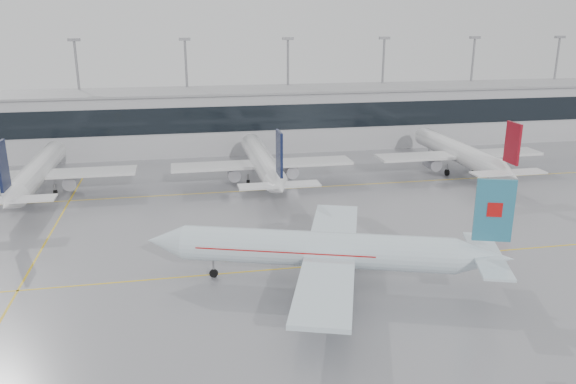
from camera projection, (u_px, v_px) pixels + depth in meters
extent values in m
plane|color=gray|center=(309.00, 267.00, 61.72)|extent=(320.00, 320.00, 0.00)
cube|color=gold|center=(309.00, 266.00, 61.72)|extent=(120.00, 0.25, 0.01)
cube|color=gold|center=(266.00, 190.00, 89.88)|extent=(120.00, 0.25, 0.01)
cube|color=gold|center=(49.00, 237.00, 70.26)|extent=(0.25, 60.00, 0.01)
cube|color=#A9A9AD|center=(242.00, 120.00, 118.17)|extent=(180.00, 15.00, 12.00)
cube|color=black|center=(247.00, 118.00, 110.64)|extent=(180.00, 0.20, 5.00)
cube|color=gray|center=(242.00, 90.00, 116.36)|extent=(182.00, 16.00, 0.40)
cylinder|color=gray|center=(80.00, 96.00, 116.25)|extent=(0.50, 0.50, 22.00)
cube|color=gray|center=(74.00, 40.00, 112.96)|extent=(2.40, 1.00, 0.60)
cylinder|color=gray|center=(187.00, 94.00, 120.31)|extent=(0.50, 0.50, 22.00)
cube|color=gray|center=(185.00, 39.00, 117.02)|extent=(2.40, 1.00, 0.60)
cylinder|color=gray|center=(288.00, 91.00, 124.38)|extent=(0.50, 0.50, 22.00)
cube|color=gray|center=(288.00, 39.00, 121.08)|extent=(2.40, 1.00, 0.60)
cylinder|color=gray|center=(382.00, 89.00, 128.44)|extent=(0.50, 0.50, 22.00)
cube|color=gray|center=(385.00, 38.00, 125.15)|extent=(2.40, 1.00, 0.60)
cylinder|color=gray|center=(470.00, 87.00, 132.50)|extent=(0.50, 0.50, 22.00)
cube|color=gray|center=(475.00, 37.00, 129.21)|extent=(2.40, 1.00, 0.60)
cylinder|color=gray|center=(553.00, 85.00, 136.56)|extent=(0.50, 0.50, 22.00)
cube|color=gray|center=(560.00, 37.00, 133.27)|extent=(2.40, 1.00, 0.60)
cylinder|color=silver|center=(316.00, 249.00, 56.69)|extent=(27.13, 12.21, 3.60)
cone|color=silver|center=(166.00, 241.00, 58.67)|extent=(4.94, 4.69, 3.60)
cone|color=silver|center=(485.00, 258.00, 54.60)|extent=(6.46, 5.20, 3.60)
cube|color=silver|center=(330.00, 253.00, 56.62)|extent=(14.27, 29.74, 0.45)
cube|color=silver|center=(487.00, 255.00, 54.49)|extent=(6.32, 11.72, 0.25)
cube|color=teal|center=(494.00, 211.00, 53.14)|extent=(3.52, 1.49, 6.14)
cylinder|color=#9998A3|center=(322.00, 288.00, 52.56)|extent=(4.08, 3.14, 2.10)
cylinder|color=#9998A3|center=(328.00, 249.00, 61.67)|extent=(4.08, 3.14, 2.10)
cylinder|color=gray|center=(213.00, 266.00, 58.79)|extent=(0.20, 0.20, 1.56)
cylinder|color=black|center=(214.00, 273.00, 59.02)|extent=(0.95, 0.57, 0.90)
cylinder|color=gray|center=(339.00, 284.00, 54.63)|extent=(0.24, 0.24, 1.56)
cylinder|color=black|center=(338.00, 291.00, 54.86)|extent=(1.19, 0.78, 1.10)
cylinder|color=gray|center=(341.00, 262.00, 59.56)|extent=(0.24, 0.24, 1.56)
cylinder|color=black|center=(341.00, 269.00, 59.79)|extent=(1.19, 0.78, 1.10)
cube|color=#B70F0F|center=(494.00, 209.00, 53.10)|extent=(1.47, 0.88, 1.40)
cube|color=#B70F0F|center=(286.00, 246.00, 57.01)|extent=(18.21, 9.22, 0.12)
cylinder|color=silver|center=(38.00, 170.00, 87.00)|extent=(3.59, 27.36, 3.59)
cone|color=silver|center=(58.00, 148.00, 101.72)|extent=(3.59, 4.00, 3.59)
cone|color=silver|center=(9.00, 202.00, 71.53)|extent=(3.59, 5.60, 3.59)
cube|color=silver|center=(37.00, 175.00, 85.71)|extent=(29.64, 5.00, 0.45)
cube|color=silver|center=(9.00, 200.00, 71.26)|extent=(11.40, 2.80, 0.25)
cube|color=#0E1534|center=(3.00, 166.00, 69.74)|extent=(0.35, 3.60, 6.12)
cylinder|color=#9998A3|center=(5.00, 185.00, 85.73)|extent=(2.10, 3.60, 2.10)
cylinder|color=#9998A3|center=(71.00, 182.00, 87.50)|extent=(2.10, 3.60, 2.10)
cylinder|color=gray|center=(54.00, 169.00, 97.78)|extent=(0.20, 0.20, 1.56)
cylinder|color=black|center=(55.00, 173.00, 98.00)|extent=(0.30, 0.90, 0.90)
cylinder|color=gray|center=(19.00, 190.00, 84.90)|extent=(0.24, 0.24, 1.56)
cylinder|color=black|center=(19.00, 195.00, 85.12)|extent=(0.45, 1.10, 1.10)
cylinder|color=gray|center=(55.00, 189.00, 85.86)|extent=(0.24, 0.24, 1.56)
cylinder|color=black|center=(55.00, 193.00, 86.08)|extent=(0.45, 1.10, 1.10)
cylinder|color=silver|center=(261.00, 159.00, 93.47)|extent=(3.59, 27.36, 3.59)
cone|color=silver|center=(249.00, 141.00, 108.18)|extent=(3.59, 4.00, 3.59)
cone|color=silver|center=(279.00, 187.00, 78.00)|extent=(3.59, 5.60, 3.59)
cube|color=silver|center=(263.00, 164.00, 92.17)|extent=(29.64, 5.00, 0.45)
cube|color=silver|center=(279.00, 185.00, 77.72)|extent=(11.40, 2.80, 0.25)
cube|color=#0E1534|center=(279.00, 153.00, 76.21)|extent=(0.35, 3.60, 6.12)
cylinder|color=#9998A3|center=(234.00, 173.00, 92.19)|extent=(2.10, 3.60, 2.10)
cylinder|color=#9998A3|center=(291.00, 171.00, 93.97)|extent=(2.10, 3.60, 2.10)
cylinder|color=gray|center=(253.00, 160.00, 104.24)|extent=(0.20, 0.20, 1.56)
cylinder|color=black|center=(253.00, 164.00, 104.47)|extent=(0.30, 0.90, 0.90)
cylinder|color=gray|center=(248.00, 179.00, 91.36)|extent=(0.24, 0.24, 1.56)
cylinder|color=black|center=(248.00, 183.00, 91.59)|extent=(0.45, 1.10, 1.10)
cylinder|color=gray|center=(279.00, 177.00, 92.32)|extent=(0.24, 0.24, 1.56)
cylinder|color=black|center=(279.00, 181.00, 92.55)|extent=(0.45, 1.10, 1.10)
cylinder|color=silver|center=(456.00, 151.00, 99.93)|extent=(3.59, 27.36, 3.59)
cone|color=silver|center=(419.00, 134.00, 114.65)|extent=(3.59, 4.00, 3.59)
cone|color=silver|center=(507.00, 174.00, 84.46)|extent=(3.59, 5.60, 3.59)
cube|color=silver|center=(459.00, 155.00, 98.64)|extent=(29.64, 5.00, 0.45)
cube|color=silver|center=(508.00, 173.00, 84.18)|extent=(11.40, 2.80, 0.25)
cube|color=maroon|center=(513.00, 143.00, 82.67)|extent=(0.35, 3.60, 6.12)
cylinder|color=#9998A3|center=(432.00, 164.00, 98.66)|extent=(2.10, 3.60, 2.10)
cylinder|color=#9998A3|center=(482.00, 161.00, 100.43)|extent=(2.10, 3.60, 2.10)
cylinder|color=gray|center=(429.00, 152.00, 110.70)|extent=(0.20, 0.20, 1.56)
cylinder|color=black|center=(429.00, 155.00, 110.93)|extent=(0.30, 0.90, 0.90)
cylinder|color=gray|center=(447.00, 168.00, 97.82)|extent=(0.24, 0.24, 1.56)
cylinder|color=black|center=(447.00, 172.00, 98.05)|extent=(0.45, 1.10, 1.10)
cylinder|color=gray|center=(475.00, 167.00, 98.78)|extent=(0.24, 0.24, 1.56)
cylinder|color=black|center=(474.00, 171.00, 99.01)|extent=(0.45, 1.10, 1.10)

